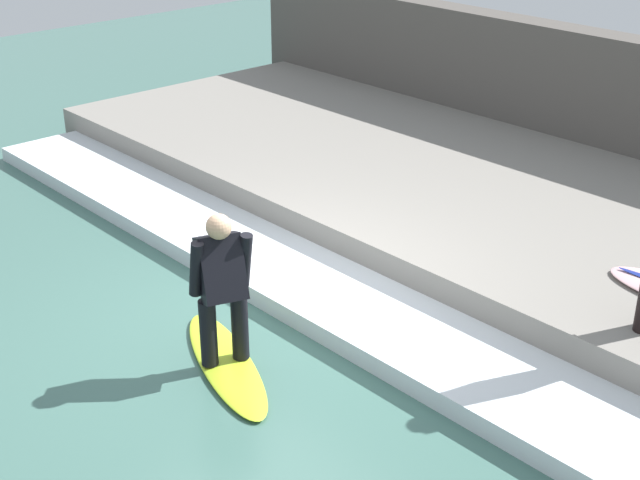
% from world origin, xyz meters
% --- Properties ---
extents(ground_plane, '(28.00, 28.00, 0.00)m').
position_xyz_m(ground_plane, '(0.00, 0.00, 0.00)').
color(ground_plane, '#426B60').
extents(concrete_ledge, '(4.40, 12.99, 0.46)m').
position_xyz_m(concrete_ledge, '(3.47, 0.00, 0.23)').
color(concrete_ledge, gray).
rests_on(concrete_ledge, ground_plane).
extents(back_wall, '(0.50, 13.64, 1.92)m').
position_xyz_m(back_wall, '(5.92, 0.00, 0.96)').
color(back_wall, '#544F49').
rests_on(back_wall, ground_plane).
extents(wave_foam_crest, '(1.17, 12.34, 0.19)m').
position_xyz_m(wave_foam_crest, '(0.69, 0.00, 0.10)').
color(wave_foam_crest, silver).
rests_on(wave_foam_crest, ground_plane).
extents(surfboard_riding, '(1.07, 1.91, 0.06)m').
position_xyz_m(surfboard_riding, '(-0.77, -0.29, 0.03)').
color(surfboard_riding, '#BFE02D').
rests_on(surfboard_riding, ground_plane).
extents(surfer_riding, '(0.51, 0.50, 1.42)m').
position_xyz_m(surfer_riding, '(-0.77, -0.29, 0.85)').
color(surfer_riding, black).
rests_on(surfer_riding, surfboard_riding).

